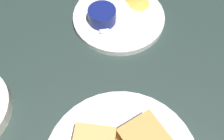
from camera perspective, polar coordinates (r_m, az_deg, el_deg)
The scene contains 5 objects.
ground_plane at distance 62.94cm, azimuth -2.54°, elevation -8.49°, with size 110.00×110.00×3.00cm, color #283833.
plate_chips_companion at distance 75.44cm, azimuth 1.36°, elevation 10.46°, with size 23.72×23.72×1.60cm, color white.
ramekin_light_gravy at distance 72.17cm, azimuth -2.02°, elevation 10.91°, with size 7.00×7.00×3.70cm.
spoon_by_gravy_ramekin at distance 71.85cm, azimuth -0.96°, elevation 8.75°, with size 9.96×3.08×0.80cm.
plantain_chip_scatter at distance 77.84cm, azimuth 3.21°, elevation 13.37°, with size 13.83×13.10×0.60cm.
Camera 1 is at (-21.66, -14.04, 55.90)cm, focal length 45.72 mm.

